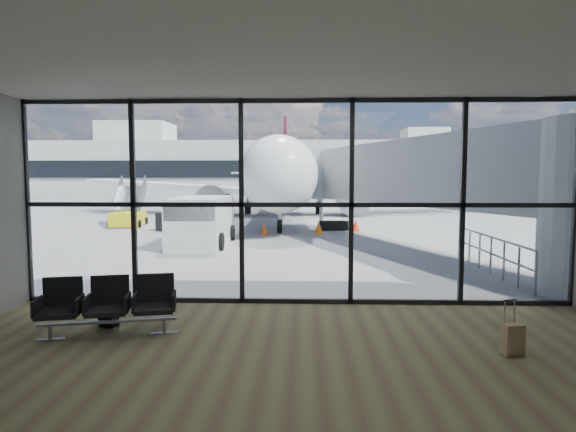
# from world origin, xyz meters

# --- Properties ---
(ground) EXTENTS (220.00, 220.00, 0.00)m
(ground) POSITION_xyz_m (0.00, 40.00, 0.00)
(ground) COLOR slate
(ground) RESTS_ON ground
(lounge_shell) EXTENTS (12.02, 8.01, 4.51)m
(lounge_shell) POSITION_xyz_m (0.00, -4.80, 2.65)
(lounge_shell) COLOR brown
(lounge_shell) RESTS_ON ground
(glass_curtain_wall) EXTENTS (12.10, 0.12, 4.50)m
(glass_curtain_wall) POSITION_xyz_m (0.00, 0.00, 2.25)
(glass_curtain_wall) COLOR white
(glass_curtain_wall) RESTS_ON ground
(jet_bridge) EXTENTS (8.00, 16.50, 4.33)m
(jet_bridge) POSITION_xyz_m (4.90, 7.07, 2.76)
(jet_bridge) COLOR gray
(jet_bridge) RESTS_ON ground
(apron_railing) EXTENTS (0.06, 5.46, 1.11)m
(apron_railing) POSITION_xyz_m (5.60, 3.50, 0.72)
(apron_railing) COLOR gray
(apron_railing) RESTS_ON ground
(far_terminal) EXTENTS (80.00, 12.20, 11.00)m
(far_terminal) POSITION_xyz_m (-0.59, 61.97, 4.21)
(far_terminal) COLOR beige
(far_terminal) RESTS_ON ground
(tree_0) EXTENTS (4.95, 4.95, 7.12)m
(tree_0) POSITION_xyz_m (-45.00, 72.00, 4.63)
(tree_0) COLOR #382619
(tree_0) RESTS_ON ground
(tree_1) EXTENTS (5.61, 5.61, 8.07)m
(tree_1) POSITION_xyz_m (-39.00, 72.00, 5.25)
(tree_1) COLOR #382619
(tree_1) RESTS_ON ground
(tree_2) EXTENTS (6.27, 6.27, 9.03)m
(tree_2) POSITION_xyz_m (-33.00, 72.00, 5.88)
(tree_2) COLOR #382619
(tree_2) RESTS_ON ground
(tree_3) EXTENTS (4.95, 4.95, 7.12)m
(tree_3) POSITION_xyz_m (-27.00, 72.00, 4.63)
(tree_3) COLOR #382619
(tree_3) RESTS_ON ground
(tree_4) EXTENTS (5.61, 5.61, 8.07)m
(tree_4) POSITION_xyz_m (-21.00, 72.00, 5.25)
(tree_4) COLOR #382619
(tree_4) RESTS_ON ground
(tree_5) EXTENTS (6.27, 6.27, 9.03)m
(tree_5) POSITION_xyz_m (-15.00, 72.00, 5.88)
(tree_5) COLOR #382619
(tree_5) RESTS_ON ground
(seating_row) EXTENTS (2.34, 1.12, 1.04)m
(seating_row) POSITION_xyz_m (-3.29, -2.22, 0.57)
(seating_row) COLOR gray
(seating_row) RESTS_ON ground
(backpack) EXTENTS (0.36, 0.36, 0.47)m
(backpack) POSITION_xyz_m (-3.48, -1.81, 0.23)
(backpack) COLOR black
(backpack) RESTS_ON ground
(suitcase) EXTENTS (0.36, 0.29, 0.87)m
(suitcase) POSITION_xyz_m (3.44, -3.04, 0.26)
(suitcase) COLOR #917951
(suitcase) RESTS_ON ground
(airliner) EXTENTS (31.79, 36.80, 9.48)m
(airliner) POSITION_xyz_m (-1.45, 27.79, 2.89)
(airliner) COLOR white
(airliner) RESTS_ON ground
(service_van) EXTENTS (2.26, 4.60, 1.99)m
(service_van) POSITION_xyz_m (-4.04, 9.06, 1.02)
(service_van) COLOR silver
(service_van) RESTS_ON ground
(belt_loader) EXTENTS (2.12, 3.81, 1.66)m
(belt_loader) POSITION_xyz_m (-6.56, 15.45, 0.56)
(belt_loader) COLOR black
(belt_loader) RESTS_ON ground
(mobile_stairs) EXTENTS (2.08, 3.47, 2.32)m
(mobile_stairs) POSITION_xyz_m (-10.00, 17.01, 0.56)
(mobile_stairs) COLOR gold
(mobile_stairs) RESTS_ON ground
(traffic_cone_a) EXTENTS (0.46, 0.46, 0.65)m
(traffic_cone_a) POSITION_xyz_m (2.90, 14.62, 0.31)
(traffic_cone_a) COLOR #F5370C
(traffic_cone_a) RESTS_ON ground
(traffic_cone_b) EXTENTS (0.40, 0.40, 0.57)m
(traffic_cone_b) POSITION_xyz_m (-1.77, 12.84, 0.27)
(traffic_cone_b) COLOR #FF540D
(traffic_cone_b) RESTS_ON ground
(traffic_cone_c) EXTENTS (0.47, 0.47, 0.67)m
(traffic_cone_c) POSITION_xyz_m (0.91, 13.28, 0.32)
(traffic_cone_c) COLOR orange
(traffic_cone_c) RESTS_ON ground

